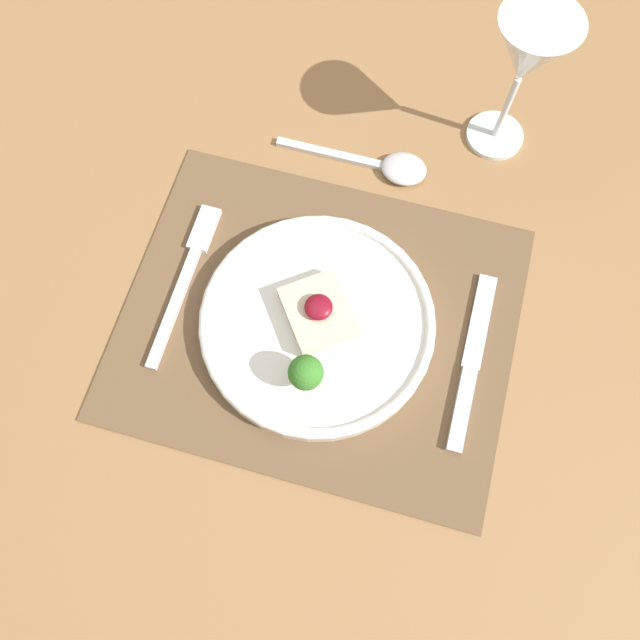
% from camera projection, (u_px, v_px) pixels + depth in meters
% --- Properties ---
extents(ground_plane, '(8.00, 8.00, 0.00)m').
position_uv_depth(ground_plane, '(319.00, 435.00, 1.37)').
color(ground_plane, brown).
extents(dining_table, '(1.43, 1.25, 0.73)m').
position_uv_depth(dining_table, '(319.00, 342.00, 0.75)').
color(dining_table, olive).
rests_on(dining_table, ground_plane).
extents(placemat, '(0.42, 0.35, 0.00)m').
position_uv_depth(placemat, '(319.00, 321.00, 0.68)').
color(placemat, brown).
rests_on(placemat, dining_table).
extents(dinner_plate, '(0.25, 0.25, 0.06)m').
position_uv_depth(dinner_plate, '(320.00, 324.00, 0.67)').
color(dinner_plate, white).
rests_on(dinner_plate, placemat).
extents(fork, '(0.02, 0.20, 0.01)m').
position_uv_depth(fork, '(188.00, 272.00, 0.70)').
color(fork, silver).
rests_on(fork, placemat).
extents(knife, '(0.02, 0.20, 0.01)m').
position_uv_depth(knife, '(469.00, 372.00, 0.66)').
color(knife, silver).
rests_on(knife, placemat).
extents(spoon, '(0.19, 0.05, 0.02)m').
position_uv_depth(spoon, '(390.00, 166.00, 0.75)').
color(spoon, silver).
rests_on(spoon, dining_table).
extents(wine_glass_near, '(0.09, 0.09, 0.18)m').
position_uv_depth(wine_glass_near, '(528.00, 57.00, 0.64)').
color(wine_glass_near, white).
rests_on(wine_glass_near, dining_table).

